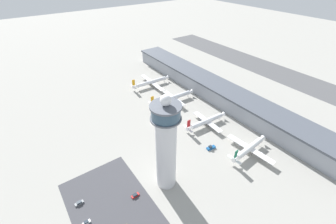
# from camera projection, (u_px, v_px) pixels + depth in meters

# --- Properties ---
(ground_plane) EXTENTS (1000.00, 1000.00, 0.00)m
(ground_plane) POSITION_uv_depth(u_px,v_px,m) (152.00, 124.00, 178.73)
(ground_plane) COLOR #9E9B93
(terminal_building) EXTENTS (234.03, 25.00, 15.06)m
(terminal_building) POSITION_uv_depth(u_px,v_px,m) (216.00, 91.00, 207.78)
(terminal_building) COLOR #9399A3
(terminal_building) RESTS_ON ground
(runway_strip) EXTENTS (351.05, 44.00, 0.01)m
(runway_strip) POSITION_uv_depth(u_px,v_px,m) (276.00, 72.00, 259.23)
(runway_strip) COLOR #515154
(runway_strip) RESTS_ON ground
(control_tower) EXTENTS (15.21, 15.21, 59.09)m
(control_tower) POSITION_uv_depth(u_px,v_px,m) (166.00, 145.00, 115.54)
(control_tower) COLOR silver
(control_tower) RESTS_ON ground
(parking_lot_surface) EXTENTS (64.00, 40.00, 0.01)m
(parking_lot_surface) POSITION_uv_depth(u_px,v_px,m) (113.00, 209.00, 118.05)
(parking_lot_surface) COLOR #424247
(parking_lot_surface) RESTS_ON ground
(airplane_gate_alpha) EXTENTS (42.08, 41.56, 12.07)m
(airplane_gate_alpha) POSITION_uv_depth(u_px,v_px,m) (151.00, 82.00, 229.49)
(airplane_gate_alpha) COLOR white
(airplane_gate_alpha) RESTS_ON ground
(airplane_gate_bravo) EXTENTS (30.27, 44.88, 12.67)m
(airplane_gate_bravo) POSITION_uv_depth(u_px,v_px,m) (173.00, 98.00, 203.31)
(airplane_gate_bravo) COLOR silver
(airplane_gate_bravo) RESTS_ON ground
(airplane_gate_charlie) EXTENTS (30.66, 37.68, 11.70)m
(airplane_gate_charlie) POSITION_uv_depth(u_px,v_px,m) (206.00, 121.00, 175.11)
(airplane_gate_charlie) COLOR white
(airplane_gate_charlie) RESTS_ON ground
(airplane_gate_delta) EXTENTS (35.25, 34.49, 12.20)m
(airplane_gate_delta) POSITION_uv_depth(u_px,v_px,m) (249.00, 148.00, 149.25)
(airplane_gate_delta) COLOR white
(airplane_gate_delta) RESTS_ON ground
(service_truck_catering) EXTENTS (5.88, 5.96, 3.01)m
(service_truck_catering) POSITION_uv_depth(u_px,v_px,m) (203.00, 122.00, 179.14)
(service_truck_catering) COLOR black
(service_truck_catering) RESTS_ON ground
(service_truck_fuel) EXTENTS (3.36, 6.74, 2.48)m
(service_truck_fuel) POSITION_uv_depth(u_px,v_px,m) (211.00, 148.00, 154.89)
(service_truck_fuel) COLOR black
(service_truck_fuel) RESTS_ON ground
(car_white_wagon) EXTENTS (1.84, 4.09, 1.54)m
(car_white_wagon) POSITION_uv_depth(u_px,v_px,m) (86.00, 222.00, 111.32)
(car_white_wagon) COLOR black
(car_white_wagon) RESTS_ON ground
(car_blue_compact) EXTENTS (2.02, 4.71, 1.59)m
(car_blue_compact) POSITION_uv_depth(u_px,v_px,m) (79.00, 203.00, 120.15)
(car_blue_compact) COLOR black
(car_blue_compact) RESTS_ON ground
(car_silver_sedan) EXTENTS (2.11, 4.71, 1.48)m
(car_silver_sedan) POSITION_uv_depth(u_px,v_px,m) (135.00, 195.00, 124.06)
(car_silver_sedan) COLOR black
(car_silver_sedan) RESTS_ON ground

